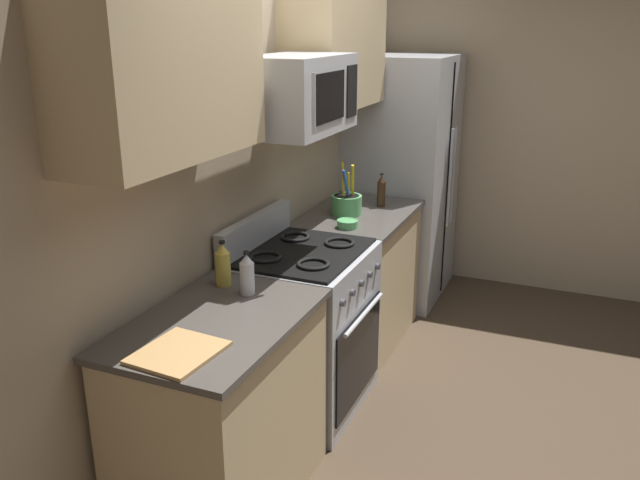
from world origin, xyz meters
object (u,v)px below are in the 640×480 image
bottle_vinegar (247,275)px  prep_bowl (347,223)px  range_oven (304,327)px  refrigerator (402,179)px  bottle_oil (223,265)px  utensil_crock (347,204)px  cutting_board (178,353)px  microwave (297,94)px  bottle_soy (381,191)px

bottle_vinegar → prep_bowl: size_ratio=1.61×
range_oven → bottle_vinegar: size_ratio=5.23×
refrigerator → bottle_oil: refrigerator is taller
refrigerator → bottle_oil: bearing=175.5°
utensil_crock → cutting_board: (-2.01, -0.09, -0.06)m
utensil_crock → prep_bowl: bearing=-158.1°
utensil_crock → bottle_oil: (-1.35, 0.11, 0.03)m
microwave → bottle_oil: bearing=165.6°
range_oven → bottle_vinegar: bottle_vinegar is taller
bottle_oil → bottle_vinegar: size_ratio=1.06×
bottle_soy → microwave: bearing=173.8°
prep_bowl → refrigerator: bearing=1.5°
microwave → utensil_crock: bearing=2.1°
refrigerator → utensil_crock: refrigerator is taller
utensil_crock → cutting_board: bearing=-177.5°
range_oven → prep_bowl: bearing=-5.4°
cutting_board → bottle_oil: (0.66, 0.20, 0.09)m
refrigerator → microwave: bearing=178.6°
refrigerator → cutting_board: 3.03m
cutting_board → bottle_oil: bearing=16.7°
bottle_soy → bottle_oil: 1.64m
cutting_board → bottle_vinegar: bottle_vinegar is taller
microwave → bottle_oil: microwave is taller
refrigerator → bottle_oil: 2.38m
microwave → bottle_vinegar: (-0.60, -0.02, -0.75)m
microwave → prep_bowl: (0.54, -0.08, -0.82)m
bottle_soy → prep_bowl: 0.55m
cutting_board → bottle_vinegar: 0.62m
prep_bowl → cutting_board: bearing=179.3°
cutting_board → bottle_oil: bottle_oil is taller
refrigerator → utensil_crock: size_ratio=5.50×
range_oven → bottle_vinegar: bearing=179.0°
refrigerator → bottle_soy: 0.76m
bottle_soy → bottle_oil: bearing=171.0°
microwave → utensil_crock: 1.12m
refrigerator → prep_bowl: (-1.29, -0.03, 0.00)m
range_oven → prep_bowl: (0.54, -0.05, 0.46)m
refrigerator → bottle_soy: bearing=-174.5°
bottle_vinegar → prep_bowl: bearing=-3.1°
refrigerator → cutting_board: bearing=-179.7°
cutting_board → bottle_soy: bottle_soy is taller
microwave → cutting_board: size_ratio=2.19×
bottle_oil → prep_bowl: (1.08, -0.22, -0.08)m
microwave → prep_bowl: 0.98m
refrigerator → microwave: microwave is taller
range_oven → bottle_oil: bearing=162.8°
microwave → utensil_crock: microwave is taller
range_oven → bottle_oil: 0.78m
range_oven → microwave: microwave is taller
bottle_soy → bottle_vinegar: bearing=176.6°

